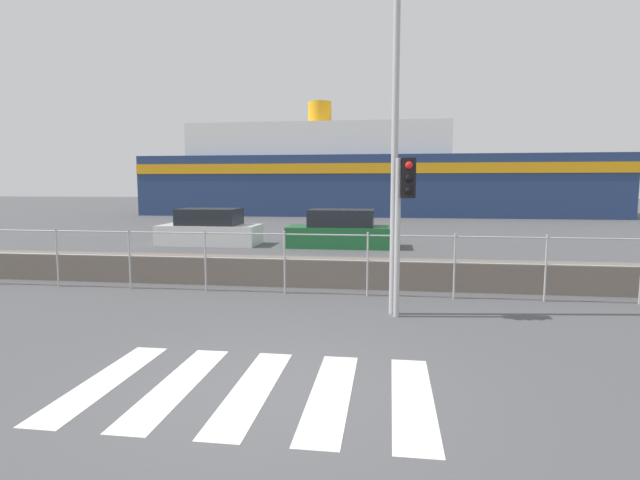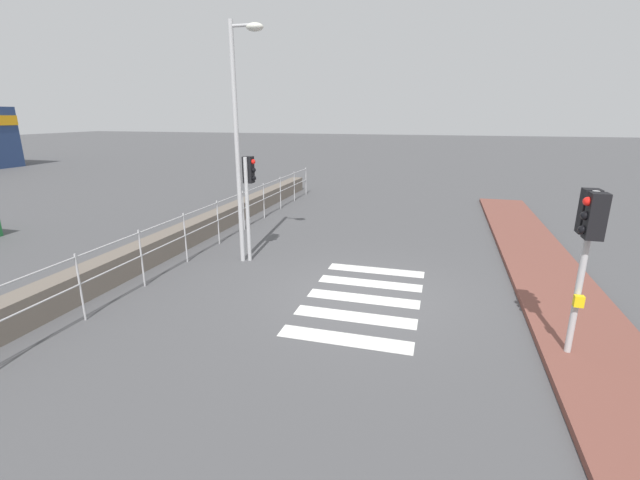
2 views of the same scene
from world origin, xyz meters
TOP-DOWN VIEW (x-y plane):
  - ground_plane at (0.00, 0.00)m, footprint 160.00×160.00m
  - crosswalk at (-0.20, 0.00)m, footprint 4.05×2.40m
  - seawall at (0.00, 5.85)m, footprint 25.39×0.55m
  - harbor_fence at (0.00, 4.97)m, footprint 22.89×0.04m
  - traffic_light_far at (1.56, 3.40)m, footprint 0.34×0.32m
  - streetlamp at (1.39, 3.44)m, footprint 0.32×0.88m
  - ferry_boat at (-0.83, 33.45)m, footprint 34.42×7.92m
  - parked_car_white at (-5.56, 13.11)m, footprint 3.81×1.73m
  - parked_car_green at (-0.46, 13.11)m, footprint 3.95×1.79m

SIDE VIEW (x-z plane):
  - ground_plane at x=0.00m, z-range 0.00..0.00m
  - crosswalk at x=-0.20m, z-range 0.00..0.01m
  - seawall at x=0.00m, z-range 0.00..0.65m
  - parked_car_white at x=-5.56m, z-range -0.10..1.29m
  - parked_car_green at x=-0.46m, z-range -0.10..1.29m
  - harbor_fence at x=0.00m, z-range 0.20..1.54m
  - traffic_light_far at x=1.56m, z-range 0.65..3.42m
  - ferry_boat at x=-0.83m, z-range -1.41..7.17m
  - streetlamp at x=1.39m, z-range 0.70..6.64m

